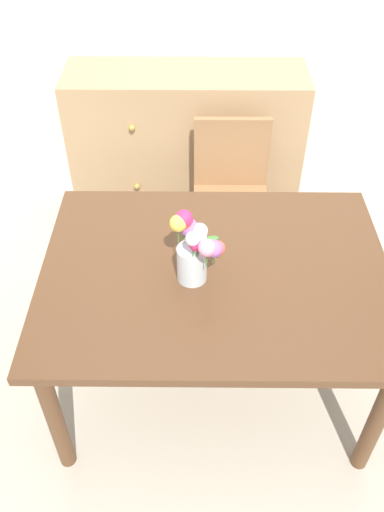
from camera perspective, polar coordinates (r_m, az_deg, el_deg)
The scene contains 5 objects.
ground_plane at distance 2.78m, azimuth 2.07°, elevation -12.45°, with size 12.00×12.00×0.00m, color #B7AD99.
dining_table at distance 2.27m, azimuth 2.48°, elevation -3.00°, with size 1.45×1.09×0.74m.
chair_far at distance 3.04m, azimuth 4.19°, elevation 7.22°, with size 0.42×0.42×0.90m.
dresser at distance 3.41m, azimuth -0.62°, elevation 11.38°, with size 1.40×0.47×1.00m.
flower_vase at distance 2.06m, azimuth 0.19°, elevation 1.07°, with size 0.22×0.23×0.29m.
Camera 1 is at (-0.08, -1.58, 2.29)m, focal length 37.34 mm.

